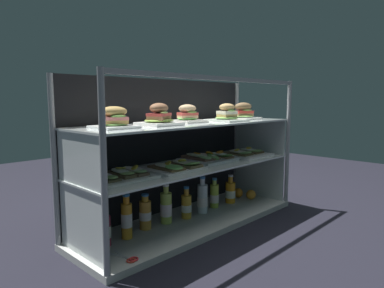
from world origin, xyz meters
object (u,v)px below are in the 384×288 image
at_px(juice_bottle_back_left, 104,230).
at_px(juice_bottle_back_right, 214,196).
at_px(juice_bottle_back_center, 166,207).
at_px(kitchen_scissors, 129,259).
at_px(plated_roll_sandwich_near_left_corner, 227,115).
at_px(juice_bottle_front_second, 186,206).
at_px(open_sandwich_tray_far_right, 121,175).
at_px(juice_bottle_front_left_end, 202,198).
at_px(plated_roll_sandwich_far_right, 159,117).
at_px(juice_bottle_front_right_end, 230,192).
at_px(juice_bottle_near_post, 145,214).
at_px(orange_fruit_beside_bottles, 251,194).
at_px(plated_roll_sandwich_right_of_center, 188,116).
at_px(plated_roll_sandwich_left_of_center, 243,113).
at_px(juice_bottle_front_middle, 127,219).
at_px(open_sandwich_tray_mid_left, 208,158).
at_px(plated_roll_sandwich_near_right_corner, 114,120).
at_px(open_sandwich_tray_mid_right, 246,153).
at_px(orange_fruit_near_left_post, 238,193).
at_px(open_sandwich_tray_left_of_center, 175,166).

height_order(juice_bottle_back_left, juice_bottle_back_right, juice_bottle_back_left).
bearing_deg(juice_bottle_back_center, kitchen_scissors, -151.50).
relative_size(plated_roll_sandwich_near_left_corner, juice_bottle_front_second, 1.06).
height_order(open_sandwich_tray_far_right, juice_bottle_front_left_end, open_sandwich_tray_far_right).
bearing_deg(juice_bottle_front_left_end, plated_roll_sandwich_far_right, -172.09).
height_order(open_sandwich_tray_far_right, juice_bottle_front_right_end, open_sandwich_tray_far_right).
relative_size(juice_bottle_near_post, orange_fruit_beside_bottles, 2.86).
bearing_deg(juice_bottle_front_left_end, plated_roll_sandwich_right_of_center, 175.58).
relative_size(juice_bottle_back_right, orange_fruit_beside_bottles, 2.84).
distance_m(plated_roll_sandwich_left_of_center, juice_bottle_front_middle, 1.11).
bearing_deg(plated_roll_sandwich_near_left_corner, open_sandwich_tray_mid_left, 138.39).
relative_size(plated_roll_sandwich_near_right_corner, open_sandwich_tray_mid_left, 0.62).
xyz_separation_m(juice_bottle_front_middle, juice_bottle_back_center, (0.30, 0.02, -0.01)).
distance_m(plated_roll_sandwich_far_right, juice_bottle_front_left_end, 0.68).
xyz_separation_m(plated_roll_sandwich_far_right, plated_roll_sandwich_right_of_center, (0.28, 0.07, -0.00)).
relative_size(plated_roll_sandwich_far_right, open_sandwich_tray_mid_left, 0.64).
relative_size(plated_roll_sandwich_right_of_center, open_sandwich_tray_mid_right, 0.60).
bearing_deg(orange_fruit_beside_bottles, juice_bottle_front_left_end, 173.18).
relative_size(plated_roll_sandwich_near_left_corner, juice_bottle_front_right_end, 1.05).
xyz_separation_m(juice_bottle_front_left_end, juice_bottle_back_right, (0.14, 0.02, -0.01)).
bearing_deg(open_sandwich_tray_far_right, juice_bottle_near_post, 19.04).
xyz_separation_m(juice_bottle_front_second, orange_fruit_beside_bottles, (0.61, -0.06, -0.04)).
bearing_deg(plated_roll_sandwich_right_of_center, open_sandwich_tray_mid_left, -9.19).
relative_size(juice_bottle_front_middle, juice_bottle_back_center, 1.02).
xyz_separation_m(open_sandwich_tray_mid_left, juice_bottle_front_left_end, (-0.03, 0.02, -0.26)).
distance_m(open_sandwich_tray_mid_left, juice_bottle_back_left, 0.80).
height_order(plated_roll_sandwich_far_right, juice_bottle_front_right_end, plated_roll_sandwich_far_right).
xyz_separation_m(juice_bottle_back_left, juice_bottle_back_right, (0.85, 0.01, -0.00)).
relative_size(plated_roll_sandwich_near_left_corner, juice_bottle_back_center, 0.89).
bearing_deg(orange_fruit_beside_bottles, plated_roll_sandwich_right_of_center, 173.68).
xyz_separation_m(plated_roll_sandwich_right_of_center, plated_roll_sandwich_near_left_corner, (0.25, -0.10, -0.00)).
height_order(open_sandwich_tray_mid_right, kitchen_scissors, open_sandwich_tray_mid_right).
distance_m(juice_bottle_back_left, orange_fruit_near_left_post, 1.16).
relative_size(juice_bottle_near_post, juice_bottle_back_right, 1.01).
bearing_deg(kitchen_scissors, orange_fruit_beside_bottles, 7.32).
bearing_deg(open_sandwich_tray_mid_left, plated_roll_sandwich_near_right_corner, -177.94).
height_order(plated_roll_sandwich_near_left_corner, juice_bottle_back_left, plated_roll_sandwich_near_left_corner).
bearing_deg(plated_roll_sandwich_left_of_center, orange_fruit_beside_bottles, -18.94).
distance_m(plated_roll_sandwich_left_of_center, open_sandwich_tray_left_of_center, 0.74).
xyz_separation_m(plated_roll_sandwich_near_right_corner, plated_roll_sandwich_right_of_center, (0.55, 0.05, -0.00)).
xyz_separation_m(open_sandwich_tray_mid_right, juice_bottle_front_middle, (-0.96, 0.07, -0.25)).
distance_m(open_sandwich_tray_mid_left, open_sandwich_tray_mid_right, 0.35).
height_order(open_sandwich_tray_mid_right, juice_bottle_back_left, open_sandwich_tray_mid_right).
distance_m(juice_bottle_back_left, juice_bottle_front_second, 0.57).
xyz_separation_m(plated_roll_sandwich_near_left_corner, orange_fruit_near_left_post, (0.32, 0.13, -0.59)).
relative_size(open_sandwich_tray_far_right, open_sandwich_tray_mid_right, 1.00).
relative_size(plated_roll_sandwich_far_right, orange_fruit_near_left_post, 2.78).
relative_size(plated_roll_sandwich_near_left_corner, open_sandwich_tray_left_of_center, 0.69).
bearing_deg(juice_bottle_back_right, juice_bottle_front_left_end, -173.31).
relative_size(plated_roll_sandwich_left_of_center, open_sandwich_tray_mid_right, 0.63).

